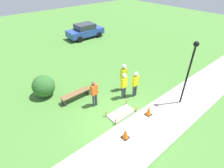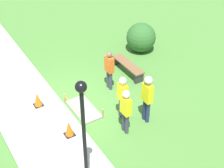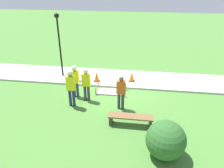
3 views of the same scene
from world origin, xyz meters
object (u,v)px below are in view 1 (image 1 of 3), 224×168
parked_car_blue (85,31)px  worker_trainee (135,82)px  traffic_cone_far_patch (149,111)px  worker_assistant (124,84)px  bystander_in_orange_shirt (94,92)px  lamppost_near (190,65)px  park_bench (76,95)px  traffic_cone_near_patch (125,133)px  worker_supervisor (124,75)px

parked_car_blue → worker_trainee: bearing=-106.7°
traffic_cone_far_patch → worker_assistant: worker_assistant is taller
worker_trainee → parked_car_blue: worker_trainee is taller
traffic_cone_far_patch → bystander_in_orange_shirt: bystander_in_orange_shirt is taller
bystander_in_orange_shirt → lamppost_near: bearing=-38.3°
worker_assistant → bystander_in_orange_shirt: 1.86m
traffic_cone_far_patch → park_bench: bearing=120.2°
traffic_cone_near_patch → lamppost_near: bearing=-3.1°
park_bench → bystander_in_orange_shirt: (0.54, -1.24, 0.61)m
traffic_cone_far_patch → bystander_in_orange_shirt: 3.15m
worker_supervisor → worker_trainee: 0.95m
bystander_in_orange_shirt → parked_car_blue: (6.11, 10.35, -0.16)m
worker_supervisor → lamppost_near: 3.88m
worker_trainee → parked_car_blue: (3.67, 11.20, -0.24)m
traffic_cone_near_patch → worker_supervisor: 4.09m
traffic_cone_far_patch → lamppost_near: size_ratio=0.15×
traffic_cone_far_patch → park_bench: size_ratio=0.31×
lamppost_near → worker_supervisor: bearing=116.8°
traffic_cone_near_patch → lamppost_near: lamppost_near is taller
traffic_cone_far_patch → lamppost_near: lamppost_near is taller
park_bench → parked_car_blue: size_ratio=0.45×
traffic_cone_far_patch → worker_trainee: size_ratio=0.34×
worker_supervisor → parked_car_blue: (3.76, 10.26, -0.36)m
worker_trainee → bystander_in_orange_shirt: bearing=160.9°
traffic_cone_near_patch → worker_supervisor: (2.68, 2.99, 0.76)m
parked_car_blue → traffic_cone_near_patch: bearing=-114.5°
worker_supervisor → worker_trainee: (0.09, -0.94, -0.12)m
worker_assistant → parked_car_blue: 11.73m
worker_supervisor → worker_assistant: size_ratio=1.08×
worker_trainee → traffic_cone_near_patch: bearing=-143.5°
worker_trainee → lamppost_near: lamppost_near is taller
traffic_cone_near_patch → parked_car_blue: size_ratio=0.14×
bystander_in_orange_shirt → parked_car_blue: bearing=59.5°
traffic_cone_far_patch → worker_trainee: worker_trainee is taller
worker_assistant → lamppost_near: size_ratio=0.47×
traffic_cone_far_patch → traffic_cone_near_patch: bearing=-171.5°
worker_assistant → parked_car_blue: bearing=68.3°
traffic_cone_near_patch → worker_assistant: 3.23m
worker_supervisor → worker_trainee: worker_supervisor is taller
lamppost_near → parked_car_blue: 13.77m
park_bench → worker_assistant: size_ratio=1.06×
traffic_cone_near_patch → worker_trainee: (2.77, 2.05, 0.64)m
park_bench → lamppost_near: 6.67m
bystander_in_orange_shirt → parked_car_blue: 12.02m
lamppost_near → parked_car_blue: (2.14, 13.48, -1.78)m
worker_supervisor → worker_assistant: 0.86m
park_bench → bystander_in_orange_shirt: bystander_in_orange_shirt is taller
bystander_in_orange_shirt → traffic_cone_near_patch: bearing=-96.7°
worker_supervisor → lamppost_near: lamppost_near is taller
park_bench → traffic_cone_far_patch: bearing=-59.8°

